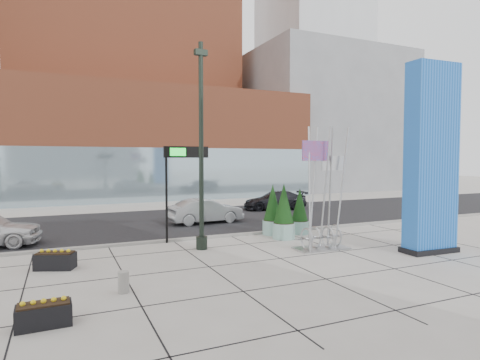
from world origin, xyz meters
name	(u,v)px	position (x,y,z in m)	size (l,w,h in m)	color
ground	(247,255)	(0.00, 0.00, 0.00)	(160.00, 160.00, 0.00)	#9E9991
street_asphalt	(180,221)	(0.00, 10.00, 0.01)	(80.00, 12.00, 0.02)	black
curb_edge	(213,237)	(0.00, 4.00, 0.06)	(80.00, 0.30, 0.12)	gray
tower_podium	(143,144)	(1.00, 27.00, 5.50)	(34.00, 10.00, 11.00)	#AF5332
tower_glass_front	(154,175)	(1.00, 22.20, 2.50)	(34.00, 0.60, 5.00)	#8CA5B2
building_grey_parking	(318,123)	(26.00, 32.00, 9.00)	(20.00, 18.00, 18.00)	slate
building_pale_office	(313,31)	(36.00, 48.00, 27.50)	(16.00, 16.00, 55.00)	#B2B7BC
blue_pylon	(431,162)	(7.31, -2.65, 3.84)	(2.43, 1.17, 7.94)	#0C4CB5
lamp_post	(201,166)	(-1.31, 1.87, 3.66)	(0.58, 0.49, 8.95)	black
public_art_sculpture	(322,217)	(3.52, -0.26, 1.41)	(2.41, 1.27, 5.39)	#B2B4B7
concrete_bollard	(124,282)	(-5.27, -2.64, 0.32)	(0.33, 0.33, 0.64)	gray
overhead_street_sign	(182,160)	(-1.60, 3.80, 3.91)	(2.15, 0.26, 4.55)	black
round_planter_east	(300,212)	(4.60, 3.19, 1.14)	(0.97, 0.97, 2.42)	#89B9AE
round_planter_mid	(273,211)	(3.20, 3.60, 1.26)	(1.06, 1.06, 2.65)	#89B9AE
round_planter_west	(284,212)	(3.17, 2.41, 1.31)	(1.11, 1.11, 2.77)	#89B9AE
box_planter_north	(55,260)	(-7.13, 1.00, 0.33)	(1.48, 1.12, 0.73)	black
box_planter_south	(44,314)	(-7.34, -4.33, 0.31)	(1.24, 0.64, 0.67)	black
car_silver_mid	(206,211)	(1.22, 8.50, 0.75)	(1.59, 4.56, 1.50)	#94979A
car_dark_east	(275,201)	(8.35, 12.56, 0.71)	(2.00, 4.91, 1.42)	black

